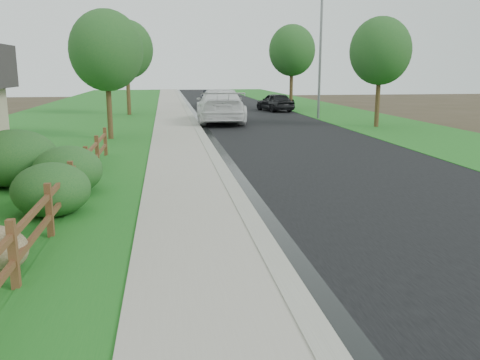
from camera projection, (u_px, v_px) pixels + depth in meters
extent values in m
cube|color=black|center=(242.00, 111.00, 39.80)|extent=(8.00, 90.00, 0.02)
cube|color=gray|center=(188.00, 111.00, 39.20)|extent=(0.40, 90.00, 0.12)
cube|color=black|center=(193.00, 112.00, 39.25)|extent=(0.50, 90.00, 0.00)
cube|color=#9F978A|center=(171.00, 112.00, 39.01)|extent=(2.20, 90.00, 0.10)
cube|color=#1B5E1B|center=(146.00, 112.00, 38.75)|extent=(1.60, 90.00, 0.06)
cube|color=#1B5E1B|center=(76.00, 113.00, 38.01)|extent=(9.00, 90.00, 0.04)
cube|color=#1B5E1B|center=(326.00, 110.00, 40.78)|extent=(6.00, 90.00, 0.04)
cube|color=#4E341A|center=(14.00, 256.00, 7.40)|extent=(0.12, 0.12, 1.10)
cube|color=#4E341A|center=(49.00, 211.00, 9.72)|extent=(0.12, 0.12, 1.10)
cube|color=#4E341A|center=(71.00, 184.00, 12.04)|extent=(0.12, 0.12, 1.10)
cube|color=#4E341A|center=(86.00, 166.00, 14.36)|extent=(0.12, 0.12, 1.10)
cube|color=#4E341A|center=(97.00, 152.00, 16.68)|extent=(0.12, 0.12, 1.10)
cube|color=#4E341A|center=(105.00, 142.00, 19.00)|extent=(0.12, 0.12, 1.10)
cube|color=#4E341A|center=(34.00, 236.00, 8.58)|extent=(0.08, 2.35, 0.10)
cube|color=#4E341A|center=(32.00, 213.00, 8.49)|extent=(0.08, 2.35, 0.10)
cube|color=#4E341A|center=(62.00, 201.00, 10.90)|extent=(0.08, 2.35, 0.10)
cube|color=#4E341A|center=(61.00, 183.00, 10.81)|extent=(0.08, 2.35, 0.10)
cube|color=#4E341A|center=(80.00, 178.00, 13.22)|extent=(0.08, 2.35, 0.10)
cube|color=#4E341A|center=(79.00, 163.00, 13.13)|extent=(0.08, 2.35, 0.10)
cube|color=#4E341A|center=(92.00, 162.00, 15.54)|extent=(0.08, 2.35, 0.10)
cube|color=#4E341A|center=(92.00, 149.00, 15.45)|extent=(0.08, 2.35, 0.10)
cube|color=#4E341A|center=(102.00, 150.00, 17.86)|extent=(0.08, 2.35, 0.10)
cube|color=#4E341A|center=(101.00, 138.00, 17.77)|extent=(0.08, 2.35, 0.10)
imported|color=white|center=(220.00, 106.00, 31.10)|extent=(3.24, 7.17, 2.04)
imported|color=black|center=(275.00, 102.00, 39.73)|extent=(2.61, 4.45, 1.42)
imported|color=black|center=(213.00, 99.00, 43.43)|extent=(2.56, 4.77, 1.49)
cylinder|color=slate|center=(320.00, 56.00, 32.84)|extent=(0.16, 0.16, 8.08)
ellipsoid|color=#19471E|center=(51.00, 190.00, 11.25)|extent=(2.08, 2.08, 1.20)
ellipsoid|color=#19471E|center=(68.00, 171.00, 13.17)|extent=(2.34, 2.34, 1.28)
ellipsoid|color=#19471E|center=(15.00, 158.00, 14.08)|extent=(2.97, 2.97, 1.60)
cylinder|color=#392917|center=(109.00, 101.00, 23.41)|extent=(0.24, 0.24, 3.55)
ellipsoid|color=#19471E|center=(106.00, 50.00, 22.92)|extent=(3.32, 3.32, 3.65)
cylinder|color=#392917|center=(378.00, 94.00, 28.43)|extent=(0.25, 0.25, 3.69)
ellipsoid|color=#19471E|center=(380.00, 51.00, 27.92)|extent=(3.37, 3.37, 3.71)
cylinder|color=#392917|center=(128.00, 87.00, 36.03)|extent=(0.28, 0.28, 4.02)
ellipsoid|color=#19471E|center=(126.00, 49.00, 35.48)|extent=(3.71, 3.71, 4.08)
cylinder|color=#392917|center=(291.00, 84.00, 41.73)|extent=(0.28, 0.28, 4.15)
ellipsoid|color=#19471E|center=(292.00, 50.00, 41.17)|extent=(3.75, 3.75, 4.13)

